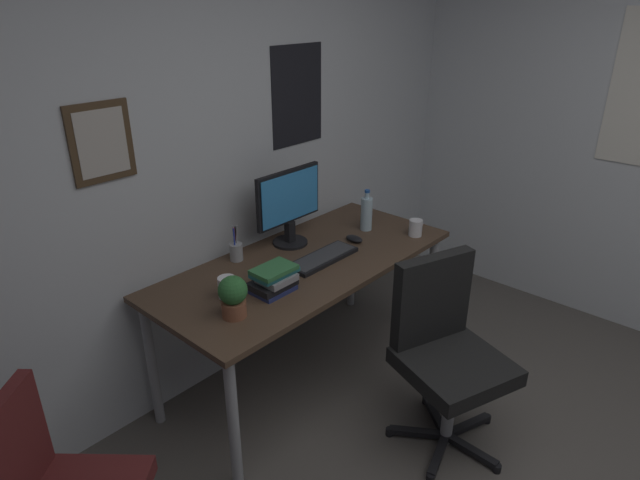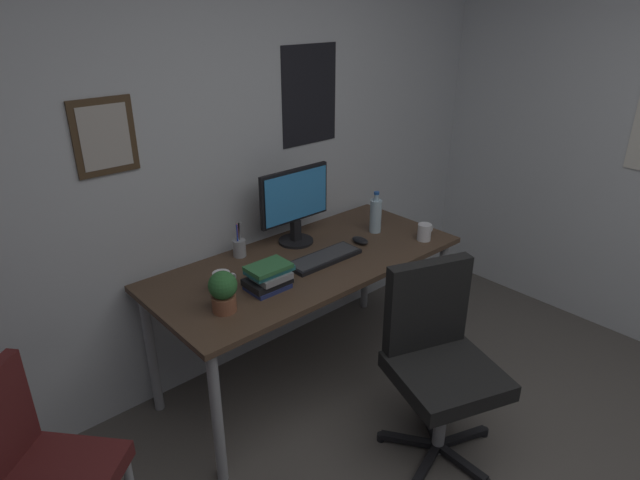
{
  "view_description": "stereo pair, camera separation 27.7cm",
  "coord_description": "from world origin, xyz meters",
  "px_view_note": "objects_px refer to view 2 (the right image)",
  "views": [
    {
      "loc": [
        -1.59,
        -0.1,
        2.05
      ],
      "look_at": [
        0.29,
        1.59,
        0.91
      ],
      "focal_mm": 30.31,
      "sensor_mm": 36.0,
      "label": 1
    },
    {
      "loc": [
        -1.39,
        -0.29,
        2.05
      ],
      "look_at": [
        0.29,
        1.59,
        0.91
      ],
      "focal_mm": 30.31,
      "sensor_mm": 36.0,
      "label": 2
    }
  ],
  "objects_px": {
    "side_chair": "(32,471)",
    "pen_cup": "(239,247)",
    "monitor": "(295,203)",
    "keyboard": "(324,258)",
    "office_chair": "(438,354)",
    "water_bottle": "(376,215)",
    "coffee_mug_near": "(222,282)",
    "potted_plant": "(223,290)",
    "book_stack_left": "(269,277)",
    "coffee_mug_far": "(425,232)",
    "computer_mouse": "(360,240)"
  },
  "relations": [
    {
      "from": "side_chair",
      "to": "pen_cup",
      "type": "xyz_separation_m",
      "value": [
        1.26,
        0.52,
        0.31
      ]
    },
    {
      "from": "monitor",
      "to": "keyboard",
      "type": "height_order",
      "value": "monitor"
    },
    {
      "from": "side_chair",
      "to": "keyboard",
      "type": "bearing_deg",
      "value": 6.58
    },
    {
      "from": "office_chair",
      "to": "keyboard",
      "type": "height_order",
      "value": "office_chair"
    },
    {
      "from": "monitor",
      "to": "keyboard",
      "type": "xyz_separation_m",
      "value": [
        -0.04,
        -0.28,
        -0.23
      ]
    },
    {
      "from": "office_chair",
      "to": "water_bottle",
      "type": "height_order",
      "value": "water_bottle"
    },
    {
      "from": "side_chair",
      "to": "monitor",
      "type": "xyz_separation_m",
      "value": [
        1.6,
        0.46,
        0.49
      ]
    },
    {
      "from": "office_chair",
      "to": "side_chair",
      "type": "distance_m",
      "value": 1.71
    },
    {
      "from": "side_chair",
      "to": "monitor",
      "type": "bearing_deg",
      "value": 16.11
    },
    {
      "from": "monitor",
      "to": "pen_cup",
      "type": "bearing_deg",
      "value": 170.1
    },
    {
      "from": "side_chair",
      "to": "keyboard",
      "type": "distance_m",
      "value": 1.6
    },
    {
      "from": "monitor",
      "to": "coffee_mug_near",
      "type": "xyz_separation_m",
      "value": [
        -0.62,
        -0.21,
        -0.19
      ]
    },
    {
      "from": "potted_plant",
      "to": "pen_cup",
      "type": "height_order",
      "value": "pen_cup"
    },
    {
      "from": "keyboard",
      "to": "coffee_mug_near",
      "type": "relative_size",
      "value": 3.5
    },
    {
      "from": "monitor",
      "to": "book_stack_left",
      "type": "height_order",
      "value": "monitor"
    },
    {
      "from": "water_bottle",
      "to": "potted_plant",
      "type": "relative_size",
      "value": 1.29
    },
    {
      "from": "potted_plant",
      "to": "pen_cup",
      "type": "xyz_separation_m",
      "value": [
        0.37,
        0.42,
        -0.05
      ]
    },
    {
      "from": "side_chair",
      "to": "potted_plant",
      "type": "relative_size",
      "value": 4.49
    },
    {
      "from": "side_chair",
      "to": "monitor",
      "type": "distance_m",
      "value": 1.74
    },
    {
      "from": "coffee_mug_far",
      "to": "side_chair",
      "type": "bearing_deg",
      "value": 179.75
    },
    {
      "from": "office_chair",
      "to": "book_stack_left",
      "type": "bearing_deg",
      "value": 123.16
    },
    {
      "from": "monitor",
      "to": "book_stack_left",
      "type": "relative_size",
      "value": 2.07
    },
    {
      "from": "office_chair",
      "to": "water_bottle",
      "type": "distance_m",
      "value": 0.99
    },
    {
      "from": "side_chair",
      "to": "water_bottle",
      "type": "distance_m",
      "value": 2.1
    },
    {
      "from": "monitor",
      "to": "potted_plant",
      "type": "relative_size",
      "value": 2.36
    },
    {
      "from": "side_chair",
      "to": "pen_cup",
      "type": "bearing_deg",
      "value": 22.56
    },
    {
      "from": "potted_plant",
      "to": "keyboard",
      "type": "bearing_deg",
      "value": 6.8
    },
    {
      "from": "monitor",
      "to": "book_stack_left",
      "type": "xyz_separation_m",
      "value": [
        -0.44,
        -0.33,
        -0.18
      ]
    },
    {
      "from": "computer_mouse",
      "to": "coffee_mug_near",
      "type": "distance_m",
      "value": 0.89
    },
    {
      "from": "office_chair",
      "to": "side_chair",
      "type": "bearing_deg",
      "value": 160.89
    },
    {
      "from": "office_chair",
      "to": "potted_plant",
      "type": "xyz_separation_m",
      "value": [
        -0.72,
        0.66,
        0.33
      ]
    },
    {
      "from": "keyboard",
      "to": "coffee_mug_far",
      "type": "distance_m",
      "value": 0.64
    },
    {
      "from": "coffee_mug_near",
      "to": "monitor",
      "type": "bearing_deg",
      "value": 18.72
    },
    {
      "from": "coffee_mug_far",
      "to": "potted_plant",
      "type": "bearing_deg",
      "value": 175.13
    },
    {
      "from": "keyboard",
      "to": "potted_plant",
      "type": "xyz_separation_m",
      "value": [
        -0.68,
        -0.08,
        0.09
      ]
    },
    {
      "from": "monitor",
      "to": "computer_mouse",
      "type": "relative_size",
      "value": 4.18
    },
    {
      "from": "coffee_mug_near",
      "to": "potted_plant",
      "type": "bearing_deg",
      "value": -120.13
    },
    {
      "from": "side_chair",
      "to": "coffee_mug_near",
      "type": "height_order",
      "value": "side_chair"
    },
    {
      "from": "side_chair",
      "to": "coffee_mug_far",
      "type": "relative_size",
      "value": 7.52
    },
    {
      "from": "monitor",
      "to": "pen_cup",
      "type": "xyz_separation_m",
      "value": [
        -0.34,
        0.06,
        -0.19
      ]
    },
    {
      "from": "side_chair",
      "to": "water_bottle",
      "type": "relative_size",
      "value": 3.47
    },
    {
      "from": "coffee_mug_far",
      "to": "pen_cup",
      "type": "distance_m",
      "value": 1.06
    },
    {
      "from": "pen_cup",
      "to": "potted_plant",
      "type": "bearing_deg",
      "value": -131.01
    },
    {
      "from": "monitor",
      "to": "keyboard",
      "type": "relative_size",
      "value": 1.07
    },
    {
      "from": "keyboard",
      "to": "office_chair",
      "type": "bearing_deg",
      "value": -86.3
    },
    {
      "from": "pen_cup",
      "to": "computer_mouse",
      "type": "bearing_deg",
      "value": -27.77
    },
    {
      "from": "coffee_mug_near",
      "to": "side_chair",
      "type": "bearing_deg",
      "value": -165.59
    },
    {
      "from": "computer_mouse",
      "to": "coffee_mug_near",
      "type": "bearing_deg",
      "value": 176.87
    },
    {
      "from": "office_chair",
      "to": "coffee_mug_far",
      "type": "relative_size",
      "value": 8.16
    },
    {
      "from": "keyboard",
      "to": "book_stack_left",
      "type": "height_order",
      "value": "book_stack_left"
    }
  ]
}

